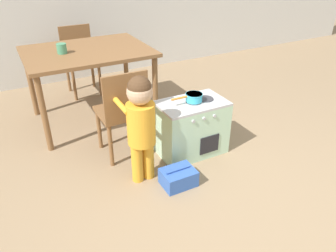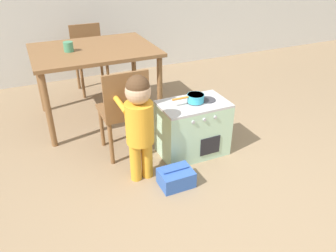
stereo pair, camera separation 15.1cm
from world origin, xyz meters
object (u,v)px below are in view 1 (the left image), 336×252
at_px(toy_basket, 178,177).
at_px(dining_chair_far, 80,58).
at_px(play_kitchen, 191,127).
at_px(child_figure, 141,119).
at_px(toy_pot, 194,97).
at_px(dining_chair_near, 122,111).
at_px(dining_table, 88,59).
at_px(cup_on_table, 62,49).

height_order(toy_basket, dining_chair_far, dining_chair_far).
bearing_deg(play_kitchen, child_figure, -163.84).
xyz_separation_m(play_kitchen, toy_pot, (0.01, 0.00, 0.30)).
bearing_deg(play_kitchen, toy_basket, -132.69).
xyz_separation_m(toy_pot, toy_basket, (-0.35, -0.37, -0.48)).
bearing_deg(toy_basket, dining_chair_near, 110.53).
bearing_deg(child_figure, dining_table, 92.20).
distance_m(toy_pot, child_figure, 0.59).
bearing_deg(dining_table, toy_pot, -59.59).
height_order(child_figure, dining_chair_near, child_figure).
relative_size(play_kitchen, child_figure, 0.67).
relative_size(child_figure, dining_table, 0.73).
xyz_separation_m(dining_table, dining_chair_near, (0.04, -0.82, -0.24)).
height_order(toy_pot, dining_chair_near, dining_chair_near).
distance_m(play_kitchen, dining_chair_far, 1.94).
bearing_deg(toy_basket, dining_table, 100.50).
xyz_separation_m(toy_pot, cup_on_table, (-0.86, 1.04, 0.27)).
bearing_deg(child_figure, toy_pot, 15.93).
distance_m(toy_pot, dining_chair_far, 1.93).
xyz_separation_m(toy_basket, dining_chair_far, (-0.16, 2.23, 0.38)).
bearing_deg(dining_chair_far, dining_chair_near, 87.85).
relative_size(toy_pot, dining_chair_near, 0.36).
bearing_deg(dining_chair_far, cup_on_table, 67.44).
bearing_deg(dining_table, child_figure, -87.80).
relative_size(toy_basket, dining_chair_near, 0.32).
xyz_separation_m(toy_pot, child_figure, (-0.57, -0.16, 0.01)).
bearing_deg(toy_basket, dining_chair_far, 94.12).
height_order(toy_pot, child_figure, child_figure).
xyz_separation_m(play_kitchen, dining_chair_near, (-0.56, 0.22, 0.20)).
bearing_deg(toy_basket, play_kitchen, 47.31).
xyz_separation_m(dining_table, cup_on_table, (-0.24, -0.01, 0.14)).
height_order(toy_basket, cup_on_table, cup_on_table).
relative_size(child_figure, toy_basket, 3.39).
height_order(play_kitchen, dining_chair_near, dining_chair_near).
bearing_deg(cup_on_table, child_figure, -76.54).
relative_size(toy_pot, cup_on_table, 3.10).
xyz_separation_m(play_kitchen, cup_on_table, (-0.84, 1.04, 0.57)).
xyz_separation_m(toy_pot, dining_chair_near, (-0.57, 0.22, -0.10)).
distance_m(play_kitchen, toy_basket, 0.54).
bearing_deg(child_figure, play_kitchen, 16.16).
bearing_deg(child_figure, dining_chair_far, 88.43).
bearing_deg(child_figure, dining_chair_near, 90.90).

